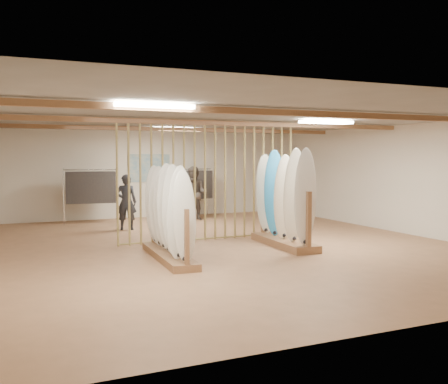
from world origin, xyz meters
name	(u,v)px	position (x,y,z in m)	size (l,w,h in m)	color
floor	(224,245)	(0.00, 0.00, 0.00)	(12.00, 12.00, 0.00)	#A5734F
ceiling	(224,120)	(0.00, 0.00, 2.80)	(12.00, 12.00, 0.00)	gray
wall_back	(149,174)	(0.00, 6.00, 1.40)	(12.00, 12.00, 0.00)	silver
wall_front	(433,208)	(0.00, -6.00, 1.40)	(12.00, 12.00, 0.00)	silver
wall_right	(399,179)	(5.00, 0.00, 1.40)	(12.00, 12.00, 0.00)	silver
ceiling_slats	(224,123)	(0.00, 0.00, 2.72)	(9.50, 6.12, 0.10)	#885F3E
light_panels	(224,122)	(0.00, 0.00, 2.74)	(1.20, 0.35, 0.06)	white
bamboo_partition	(210,181)	(0.00, 0.80, 1.40)	(4.45, 0.05, 2.78)	tan
poster	(149,168)	(0.00, 5.98, 1.60)	(1.40, 0.03, 0.90)	teal
rack_left	(169,227)	(-1.61, -0.98, 0.63)	(0.67, 2.64, 1.83)	#885F3E
rack_right	(284,213)	(1.19, -0.61, 0.73)	(0.71, 2.28, 2.14)	#885F3E
clothing_rack_a	(91,187)	(-2.03, 5.11, 1.07)	(1.53, 0.56, 1.65)	silver
clothing_rack_b	(191,185)	(1.25, 5.40, 1.05)	(1.50, 0.60, 1.62)	silver
shopper_a	(126,198)	(-1.40, 3.33, 0.85)	(0.62, 0.42, 1.71)	#25262C
shopper_b	(195,190)	(1.06, 4.59, 0.95)	(0.91, 0.71, 1.89)	#3E3530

